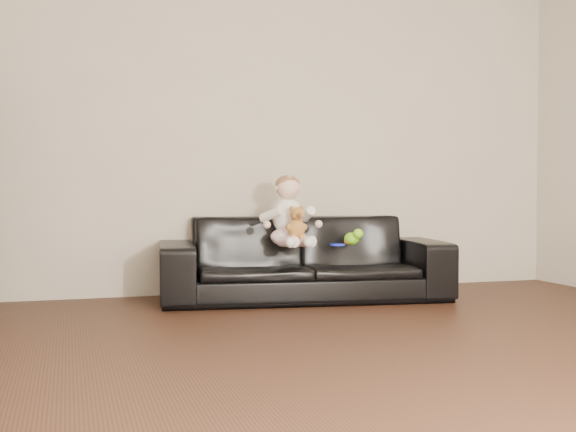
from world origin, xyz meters
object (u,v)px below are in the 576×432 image
object	(u,v)px
sofa	(303,258)
toy_blue_disc	(338,245)
toy_green	(352,239)
baby	(289,215)
teddy_bear	(297,223)
toy_rattle	(348,241)

from	to	relation	value
sofa	toy_blue_disc	bearing A→B (deg)	-22.89
toy_green	baby	bearing A→B (deg)	-177.90
sofa	baby	world-z (taller)	baby
teddy_bear	toy_rattle	bearing A→B (deg)	-6.59
toy_green	toy_rattle	xyz separation A→B (m)	(-0.03, 0.01, -0.02)
baby	toy_green	size ratio (longest dim) A/B	3.82
toy_green	teddy_bear	bearing A→B (deg)	-160.28
sofa	teddy_bear	bearing A→B (deg)	-110.11
sofa	teddy_bear	size ratio (longest dim) A/B	9.09
sofa	toy_rattle	world-z (taller)	sofa
toy_blue_disc	sofa	bearing A→B (deg)	150.10
sofa	teddy_bear	xyz separation A→B (m)	(-0.14, -0.27, 0.27)
toy_green	toy_rattle	world-z (taller)	toy_green
sofa	teddy_bear	distance (m)	0.41
toy_rattle	sofa	bearing A→B (deg)	164.16
baby	teddy_bear	world-z (taller)	baby
sofa	toy_green	xyz separation A→B (m)	(0.35, -0.10, 0.14)
toy_green	toy_rattle	distance (m)	0.03
teddy_bear	toy_green	bearing A→B (deg)	-8.30
sofa	toy_rattle	bearing A→B (deg)	-8.83
teddy_bear	toy_rattle	xyz separation A→B (m)	(0.46, 0.18, -0.14)
baby	toy_blue_disc	world-z (taller)	baby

